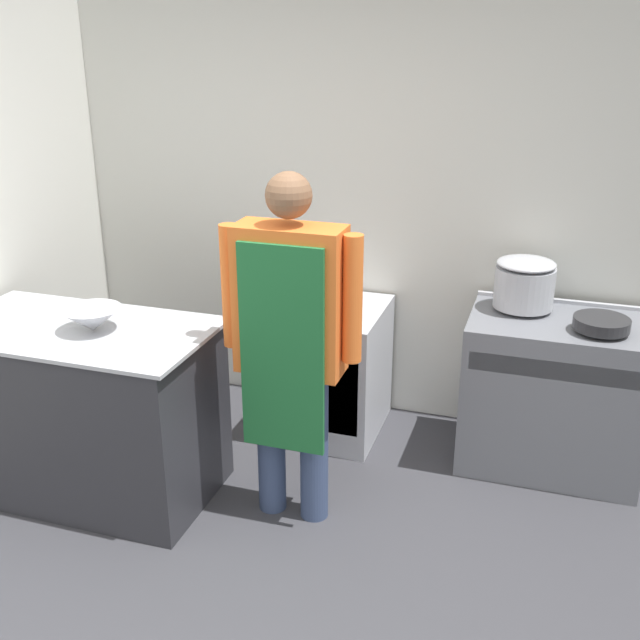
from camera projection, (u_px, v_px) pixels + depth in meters
ground_plane at (206, 637)px, 3.05m from camera, size 14.00×14.00×0.00m
wall_back at (355, 200)px, 4.51m from camera, size 8.00×0.05×2.70m
prep_counter at (87, 409)px, 3.90m from camera, size 1.36×0.75×0.92m
stove at (553, 393)px, 4.13m from camera, size 0.95×0.62×0.88m
fridge_unit at (332, 369)px, 4.51m from camera, size 0.59×0.68×0.79m
person_cook at (290, 331)px, 3.48m from camera, size 0.68×0.24×1.74m
mixing_bowl at (92, 319)px, 3.67m from camera, size 0.30×0.30×0.12m
stock_pot at (525, 283)px, 4.08m from camera, size 0.32×0.32×0.28m
saute_pan at (601, 323)px, 3.81m from camera, size 0.28×0.28×0.06m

